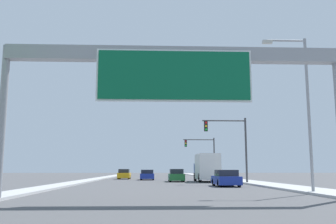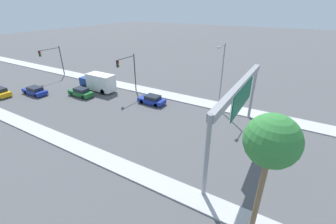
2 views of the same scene
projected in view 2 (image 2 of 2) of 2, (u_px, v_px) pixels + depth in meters
sidewalk_right at (63, 72)px, 51.59m from camera, size 3.00×120.00×0.15m
sign_gantry at (240, 94)px, 22.29m from camera, size 16.76×0.73×7.45m
car_mid_center at (152, 100)px, 35.37m from camera, size 1.89×4.29×1.40m
car_mid_left at (81, 92)px, 38.25m from camera, size 1.73×4.58×1.47m
car_near_right at (35, 91)px, 39.03m from camera, size 1.87×4.79×1.38m
truck_box_primary at (98, 82)px, 40.24m from camera, size 2.35×7.03×3.18m
traffic_light_near_intersection at (129, 68)px, 37.76m from camera, size 4.55×0.32×6.69m
traffic_light_mid_block at (54, 57)px, 46.86m from camera, size 4.90×0.32×6.29m
palm_tree_foreground at (272, 142)px, 12.95m from camera, size 3.27×3.27×8.86m
street_lamp_right at (221, 73)px, 31.06m from camera, size 2.80×0.28×9.68m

